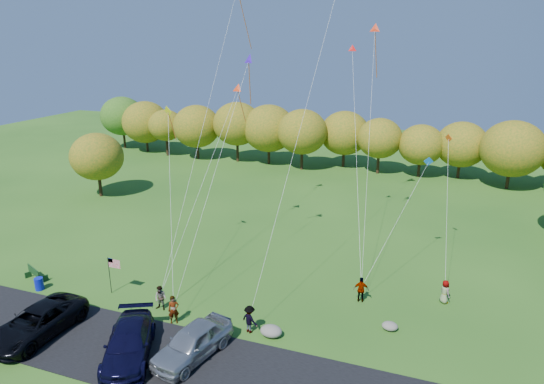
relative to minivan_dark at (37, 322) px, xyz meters
The scene contains 17 objects.
ground 9.47m from the minivan_dark, 29.78° to the left, with size 140.00×140.00×0.00m, color #275618.
asphalt_lane 8.25m from the minivan_dark, ahead, with size 44.00×6.00×0.06m, color black.
treeline 42.78m from the minivan_dark, 74.86° to the left, with size 76.96×28.03×8.57m.
minivan_dark is the anchor object (origin of this frame).
minivan_navy 6.18m from the minivan_dark, ahead, with size 2.34×5.74×1.67m, color black.
minivan_silver 9.49m from the minivan_dark, ahead, with size 2.08×5.17×1.76m, color #9DA0A7.
flyer_a 7.74m from the minivan_dark, 30.11° to the left, with size 0.66×0.43×1.81m, color #4C4C59.
flyer_b 7.10m from the minivan_dark, 43.89° to the left, with size 0.80×0.62×1.64m, color #4C4C59.
flyer_c 12.25m from the minivan_dark, 22.02° to the left, with size 1.10×0.64×1.71m, color #4C4C59.
flyer_d 19.76m from the minivan_dark, 31.42° to the left, with size 1.02×0.42×1.73m, color #4C4C59.
flyer_e 25.07m from the minivan_dark, 28.70° to the left, with size 0.78×0.51×1.59m, color #4C4C59.
park_bench 7.62m from the minivan_dark, 136.52° to the left, with size 1.78×1.00×1.01m.
trash_barrel 5.97m from the minivan_dark, 134.36° to the left, with size 0.58×0.58×0.87m, color #0B19B3.
flag_assembly 5.79m from the minivan_dark, 79.44° to the left, with size 0.97×0.63×2.63m.
boulder_near 13.52m from the minivan_dark, 20.11° to the left, with size 1.31×1.03×0.65m, color #9C9488.
boulder_far 20.56m from the minivan_dark, 21.91° to the left, with size 0.95×0.79×0.49m, color gray.
kites_aloft 27.72m from the minivan_dark, 59.93° to the left, with size 19.62×9.57×18.55m.
Camera 1 is at (12.91, -22.78, 16.57)m, focal length 32.00 mm.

